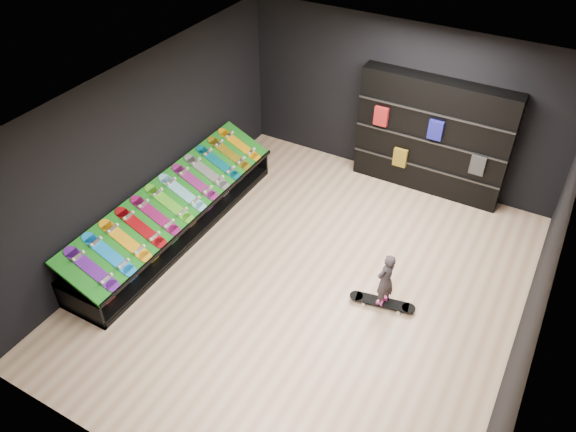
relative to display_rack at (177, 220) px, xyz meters
The scene contains 23 objects.
floor 2.56m from the display_rack, ahead, with size 6.00×7.00×0.01m, color #D5B290.
ceiling 3.75m from the display_rack, ahead, with size 6.00×7.00×0.01m, color white.
wall_back 4.51m from the display_rack, 53.92° to the left, with size 6.00×0.02×3.00m, color black.
wall_front 4.51m from the display_rack, 53.92° to the right, with size 6.00×0.02×3.00m, color black.
wall_left 1.33m from the display_rack, behind, with size 0.02×7.00×3.00m, color black.
wall_right 5.69m from the display_rack, ahead, with size 0.02×7.00×3.00m, color black.
display_rack is the anchor object (origin of this frame).
turf_ramp 0.46m from the display_rack, ahead, with size 1.00×4.50×0.04m, color #0F5F10.
back_shelving 4.72m from the display_rack, 45.65° to the left, with size 2.73×0.32×2.19m, color black.
floor_skateboard 3.70m from the display_rack, ahead, with size 0.98×0.22×0.09m, color black, non-canonical shape.
child 3.70m from the display_rack, ahead, with size 0.21×0.15×0.54m, color black.
display_board_0 1.96m from the display_rack, 88.11° to the right, with size 0.98×0.22×0.09m, color purple, non-canonical shape.
display_board_1 1.63m from the display_rack, 87.69° to the right, with size 0.98×0.22×0.09m, color blue, non-canonical shape.
display_board_2 1.31m from the display_rack, 87.03° to the right, with size 0.98×0.22×0.09m, color orange, non-canonical shape.
display_board_3 0.99m from the display_rack, 85.85° to the right, with size 0.98×0.22×0.09m, color red, non-canonical shape.
display_board_4 0.71m from the display_rack, 83.10° to the right, with size 0.98×0.22×0.09m, color #E5198C, non-canonical shape.
display_board_5 0.52m from the display_rack, 70.06° to the right, with size 0.98×0.22×0.09m, color green, non-canonical shape.
display_board_6 0.52m from the display_rack, 70.06° to the left, with size 0.98×0.22×0.09m, color #0CB2E5, non-canonical shape.
display_board_7 0.71m from the display_rack, 83.10° to the left, with size 0.98×0.22×0.09m, color #2626BF, non-canonical shape.
display_board_8 0.99m from the display_rack, 85.85° to the left, with size 0.98×0.22×0.09m, color black, non-canonical shape.
display_board_9 1.31m from the display_rack, 87.03° to the left, with size 0.98×0.22×0.09m, color #0C8C99, non-canonical shape.
display_board_10 1.63m from the display_rack, 87.69° to the left, with size 0.98×0.22×0.09m, color yellow, non-canonical shape.
display_board_11 1.96m from the display_rack, 88.11° to the left, with size 0.98×0.22×0.09m, color yellow, non-canonical shape.
Camera 1 is at (2.69, -5.51, 6.25)m, focal length 35.00 mm.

